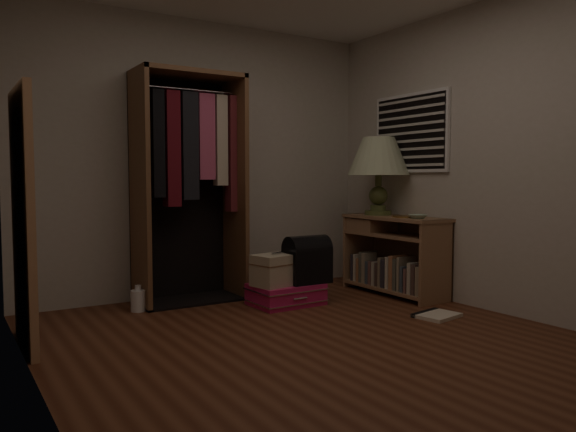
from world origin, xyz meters
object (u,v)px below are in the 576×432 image
object	(u,v)px
pink_suitcase	(286,294)
table_lamp	(379,158)
train_case	(276,270)
console_bookshelf	(391,253)
open_wardrobe	(190,168)
floor_mirror	(23,219)
black_bag	(307,259)
white_jug	(138,300)

from	to	relation	value
pink_suitcase	table_lamp	bearing A→B (deg)	2.90
train_case	table_lamp	distance (m)	1.59
table_lamp	console_bookshelf	bearing A→B (deg)	-91.27
open_wardrobe	floor_mirror	distance (m)	1.70
console_bookshelf	open_wardrobe	world-z (taller)	open_wardrobe
pink_suitcase	train_case	bearing A→B (deg)	-170.15
train_case	black_bag	size ratio (longest dim) A/B	1.06
open_wardrobe	floor_mirror	bearing A→B (deg)	-152.43
white_jug	console_bookshelf	bearing A→B (deg)	-13.64
open_wardrobe	pink_suitcase	xyz separation A→B (m)	(0.63, -0.61, -1.11)
floor_mirror	pink_suitcase	distance (m)	2.25
black_bag	train_case	bearing A→B (deg)	172.42
pink_suitcase	train_case	world-z (taller)	train_case
open_wardrobe	black_bag	bearing A→B (deg)	-39.86
table_lamp	black_bag	bearing A→B (deg)	-170.74
console_bookshelf	table_lamp	world-z (taller)	table_lamp
open_wardrobe	white_jug	world-z (taller)	open_wardrobe
train_case	white_jug	world-z (taller)	train_case
floor_mirror	white_jug	size ratio (longest dim) A/B	7.73
floor_mirror	table_lamp	distance (m)	3.28
pink_suitcase	black_bag	size ratio (longest dim) A/B	1.49
console_bookshelf	black_bag	distance (m)	0.95
pink_suitcase	white_jug	xyz separation A→B (m)	(-1.18, 0.44, -0.00)
console_bookshelf	pink_suitcase	world-z (taller)	console_bookshelf
pink_suitcase	white_jug	bearing A→B (deg)	157.79
floor_mirror	black_bag	world-z (taller)	floor_mirror
open_wardrobe	white_jug	size ratio (longest dim) A/B	9.33
console_bookshelf	floor_mirror	size ratio (longest dim) A/B	0.66
floor_mirror	pink_suitcase	bearing A→B (deg)	4.23
open_wardrobe	floor_mirror	world-z (taller)	open_wardrobe
open_wardrobe	pink_suitcase	distance (m)	1.42
open_wardrobe	console_bookshelf	bearing A→B (deg)	-22.50
console_bookshelf	train_case	xyz separation A→B (m)	(-1.24, 0.09, -0.07)
pink_suitcase	train_case	xyz separation A→B (m)	(-0.11, -0.02, 0.23)
white_jug	black_bag	bearing A→B (deg)	-20.54
train_case	table_lamp	world-z (taller)	table_lamp
black_bag	table_lamp	bearing A→B (deg)	10.24
console_bookshelf	train_case	world-z (taller)	console_bookshelf
pink_suitcase	train_case	size ratio (longest dim) A/B	1.40
floor_mirror	black_bag	xyz separation A→B (m)	(2.29, 0.09, -0.45)
black_bag	white_jug	distance (m)	1.49
white_jug	train_case	bearing A→B (deg)	-23.54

